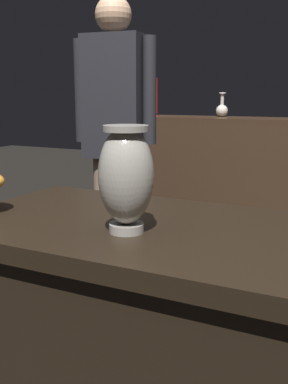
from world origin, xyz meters
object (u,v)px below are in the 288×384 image
object	(u,v)px
shelf_vase_left	(222,109)
visitor_near_left	(115,128)
shelf_vase_far_left	(152,98)
vase_centerpiece	(126,176)

from	to	relation	value
shelf_vase_left	visitor_near_left	world-z (taller)	visitor_near_left
shelf_vase_far_left	visitor_near_left	size ratio (longest dim) A/B	0.18
vase_centerpiece	shelf_vase_left	size ratio (longest dim) A/B	1.54
vase_centerpiece	shelf_vase_far_left	size ratio (longest dim) A/B	0.96
shelf_vase_left	visitor_near_left	size ratio (longest dim) A/B	0.11
vase_centerpiece	shelf_vase_left	distance (m)	2.40
shelf_vase_left	shelf_vase_far_left	xyz separation A→B (m)	(-0.52, -0.12, 0.08)
vase_centerpiece	shelf_vase_far_left	xyz separation A→B (m)	(-0.99, 2.23, 0.18)
shelf_vase_left	shelf_vase_far_left	world-z (taller)	shelf_vase_far_left
shelf_vase_left	visitor_near_left	xyz separation A→B (m)	(-0.23, -1.20, -0.07)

